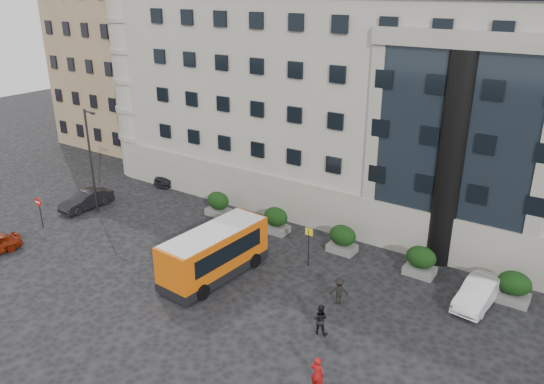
{
  "coord_description": "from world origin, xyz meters",
  "views": [
    {
      "loc": [
        19.92,
        -20.17,
        16.34
      ],
      "look_at": [
        3.8,
        3.52,
        5.0
      ],
      "focal_mm": 35.0,
      "sensor_mm": 36.0,
      "label": 1
    }
  ],
  "objects_px": {
    "hedge_d": "(421,261)",
    "bus_stop_sign": "(309,240)",
    "no_entry_sign": "(39,206)",
    "hedge_e": "(514,287)",
    "parked_car_d": "(162,155)",
    "street_lamp": "(91,158)",
    "pedestrian_a": "(317,374)",
    "parked_car_b": "(86,200)",
    "hedge_b": "(276,220)",
    "minibus": "(214,251)",
    "white_taxi": "(479,293)",
    "pedestrian_b": "(320,319)",
    "parked_car_c": "(180,173)",
    "hedge_a": "(218,204)",
    "hedge_c": "(342,239)",
    "pedestrian_c": "(339,291)",
    "red_truck": "(198,140)"
  },
  "relations": [
    {
      "from": "hedge_d",
      "to": "bus_stop_sign",
      "type": "height_order",
      "value": "bus_stop_sign"
    },
    {
      "from": "bus_stop_sign",
      "to": "no_entry_sign",
      "type": "bearing_deg",
      "value": -161.92
    },
    {
      "from": "hedge_e",
      "to": "bus_stop_sign",
      "type": "height_order",
      "value": "bus_stop_sign"
    },
    {
      "from": "hedge_d",
      "to": "parked_car_d",
      "type": "xyz_separation_m",
      "value": [
        -28.6,
        6.98,
        -0.29
      ]
    },
    {
      "from": "street_lamp",
      "to": "pedestrian_a",
      "type": "height_order",
      "value": "street_lamp"
    },
    {
      "from": "hedge_e",
      "to": "parked_car_b",
      "type": "height_order",
      "value": "hedge_e"
    },
    {
      "from": "hedge_b",
      "to": "parked_car_d",
      "type": "height_order",
      "value": "hedge_b"
    },
    {
      "from": "hedge_d",
      "to": "bus_stop_sign",
      "type": "xyz_separation_m",
      "value": [
        -6.1,
        -2.8,
        0.8
      ]
    },
    {
      "from": "no_entry_sign",
      "to": "minibus",
      "type": "height_order",
      "value": "minibus"
    },
    {
      "from": "white_taxi",
      "to": "pedestrian_b",
      "type": "bearing_deg",
      "value": -124.1
    },
    {
      "from": "street_lamp",
      "to": "minibus",
      "type": "xyz_separation_m",
      "value": [
        13.49,
        -2.23,
        -2.73
      ]
    },
    {
      "from": "parked_car_c",
      "to": "no_entry_sign",
      "type": "bearing_deg",
      "value": -87.7
    },
    {
      "from": "street_lamp",
      "to": "minibus",
      "type": "height_order",
      "value": "street_lamp"
    },
    {
      "from": "hedge_d",
      "to": "pedestrian_a",
      "type": "relative_size",
      "value": 1.08
    },
    {
      "from": "pedestrian_a",
      "to": "parked_car_b",
      "type": "bearing_deg",
      "value": -18.76
    },
    {
      "from": "hedge_e",
      "to": "parked_car_c",
      "type": "relative_size",
      "value": 0.37
    },
    {
      "from": "bus_stop_sign",
      "to": "parked_car_c",
      "type": "height_order",
      "value": "bus_stop_sign"
    },
    {
      "from": "hedge_a",
      "to": "parked_car_d",
      "type": "xyz_separation_m",
      "value": [
        -13.0,
        6.98,
        -0.29
      ]
    },
    {
      "from": "hedge_d",
      "to": "street_lamp",
      "type": "bearing_deg",
      "value": -168.47
    },
    {
      "from": "no_entry_sign",
      "to": "white_taxi",
      "type": "distance_m",
      "value": 29.31
    },
    {
      "from": "parked_car_d",
      "to": "parked_car_c",
      "type": "bearing_deg",
      "value": -35.6
    },
    {
      "from": "bus_stop_sign",
      "to": "parked_car_b",
      "type": "relative_size",
      "value": 0.6
    },
    {
      "from": "hedge_c",
      "to": "pedestrian_c",
      "type": "xyz_separation_m",
      "value": [
        2.6,
        -5.46,
        -0.16
      ]
    },
    {
      "from": "hedge_b",
      "to": "red_truck",
      "type": "distance_m",
      "value": 19.66
    },
    {
      "from": "no_entry_sign",
      "to": "parked_car_b",
      "type": "distance_m",
      "value": 4.18
    },
    {
      "from": "street_lamp",
      "to": "parked_car_b",
      "type": "xyz_separation_m",
      "value": [
        -1.32,
        0.02,
        -3.67
      ]
    },
    {
      "from": "red_truck",
      "to": "pedestrian_c",
      "type": "distance_m",
      "value": 29.18
    },
    {
      "from": "hedge_a",
      "to": "hedge_c",
      "type": "distance_m",
      "value": 10.4
    },
    {
      "from": "hedge_a",
      "to": "hedge_c",
      "type": "height_order",
      "value": "same"
    },
    {
      "from": "hedge_d",
      "to": "pedestrian_a",
      "type": "height_order",
      "value": "hedge_d"
    },
    {
      "from": "hedge_c",
      "to": "street_lamp",
      "type": "bearing_deg",
      "value": -165.33
    },
    {
      "from": "red_truck",
      "to": "parked_car_d",
      "type": "xyz_separation_m",
      "value": [
        -1.65,
        -3.63,
        -0.85
      ]
    },
    {
      "from": "bus_stop_sign",
      "to": "red_truck",
      "type": "xyz_separation_m",
      "value": [
        -20.85,
        13.41,
        -0.24
      ]
    },
    {
      "from": "hedge_c",
      "to": "minibus",
      "type": "bearing_deg",
      "value": -124.61
    },
    {
      "from": "hedge_e",
      "to": "bus_stop_sign",
      "type": "relative_size",
      "value": 0.73
    },
    {
      "from": "hedge_d",
      "to": "no_entry_sign",
      "type": "relative_size",
      "value": 0.79
    },
    {
      "from": "minibus",
      "to": "parked_car_d",
      "type": "distance_m",
      "value": 23.27
    },
    {
      "from": "hedge_a",
      "to": "white_taxi",
      "type": "distance_m",
      "value": 19.35
    },
    {
      "from": "bus_stop_sign",
      "to": "parked_car_b",
      "type": "height_order",
      "value": "bus_stop_sign"
    },
    {
      "from": "hedge_a",
      "to": "pedestrian_a",
      "type": "relative_size",
      "value": 1.08
    },
    {
      "from": "pedestrian_b",
      "to": "hedge_c",
      "type": "bearing_deg",
      "value": -82.73
    },
    {
      "from": "hedge_b",
      "to": "parked_car_d",
      "type": "bearing_deg",
      "value": 159.02
    },
    {
      "from": "bus_stop_sign",
      "to": "no_entry_sign",
      "type": "distance_m",
      "value": 19.46
    },
    {
      "from": "red_truck",
      "to": "pedestrian_b",
      "type": "height_order",
      "value": "red_truck"
    },
    {
      "from": "parked_car_b",
      "to": "parked_car_c",
      "type": "distance_m",
      "value": 8.77
    },
    {
      "from": "no_entry_sign",
      "to": "hedge_b",
      "type": "bearing_deg",
      "value": 31.9
    },
    {
      "from": "bus_stop_sign",
      "to": "parked_car_c",
      "type": "xyz_separation_m",
      "value": [
        -17.0,
        6.62,
        -1.0
      ]
    },
    {
      "from": "minibus",
      "to": "white_taxi",
      "type": "relative_size",
      "value": 1.68
    },
    {
      "from": "hedge_c",
      "to": "bus_stop_sign",
      "type": "height_order",
      "value": "bus_stop_sign"
    },
    {
      "from": "minibus",
      "to": "red_truck",
      "type": "relative_size",
      "value": 1.29
    }
  ]
}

